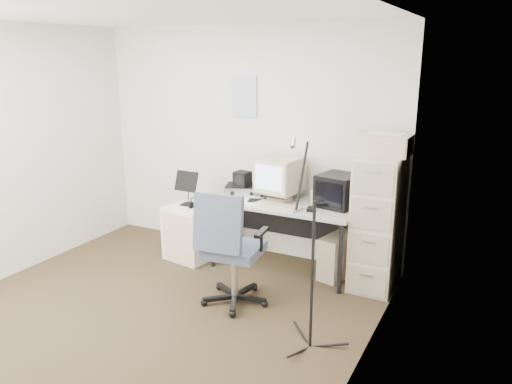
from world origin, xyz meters
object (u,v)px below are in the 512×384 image
at_px(desk, 285,236).
at_px(office_chair, 234,247).
at_px(side_cart, 189,233).
at_px(filing_cabinet, 378,222).

relative_size(desk, office_chair, 1.41).
bearing_deg(side_cart, desk, 21.62).
xyz_separation_m(filing_cabinet, side_cart, (-1.99, -0.27, -0.35)).
height_order(desk, office_chair, office_chair).
xyz_separation_m(office_chair, side_cart, (-0.94, 0.66, -0.24)).
height_order(desk, side_cart, desk).
bearing_deg(side_cart, filing_cabinet, 16.45).
bearing_deg(desk, side_cart, -167.20).
distance_m(desk, office_chair, 0.91).
distance_m(filing_cabinet, desk, 0.99).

